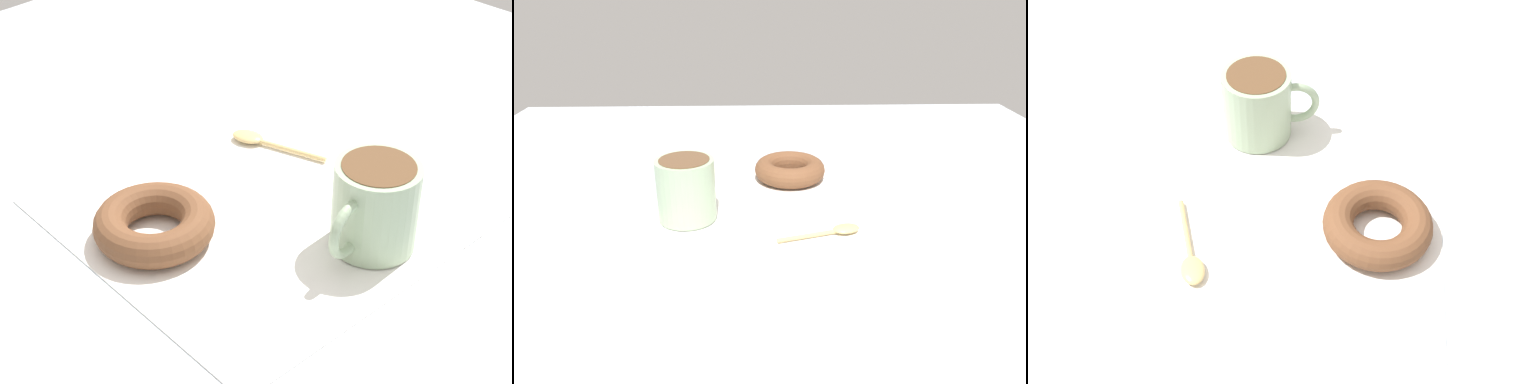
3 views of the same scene
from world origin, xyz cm
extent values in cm
cube|color=#B2BCC6|center=(0.00, 0.00, -1.00)|extent=(120.00, 120.00, 2.00)
cube|color=white|center=(-0.45, -0.82, 0.15)|extent=(36.67, 36.67, 0.30)
cylinder|color=#9EB793|center=(3.38, -12.20, 4.51)|extent=(7.89, 7.89, 8.43)
cylinder|color=brown|center=(3.38, -12.20, 8.53)|extent=(6.69, 6.69, 0.60)
torus|color=#9EB793|center=(-1.00, -12.71, 4.51)|extent=(5.69, 1.55, 5.62)
torus|color=brown|center=(-10.34, 2.68, 1.91)|extent=(11.40, 11.40, 3.22)
ellipsoid|color=#D8B772|center=(8.05, 8.83, 0.75)|extent=(3.32, 4.13, 0.90)
cylinder|color=#D8B772|center=(9.50, 3.90, 0.58)|extent=(2.97, 8.37, 0.56)
camera|label=1|loc=(-48.56, -48.35, 49.92)|focal=60.00mm
camera|label=2|loc=(64.95, -2.71, 31.34)|focal=35.00mm
camera|label=3|loc=(-3.67, 49.72, 58.66)|focal=50.00mm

